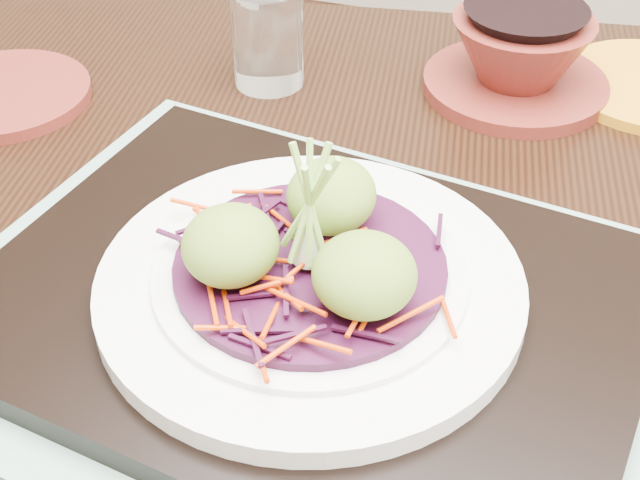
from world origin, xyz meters
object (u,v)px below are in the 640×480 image
(white_plate, at_px, (310,283))
(terracotta_side_plate, at_px, (4,95))
(serving_tray, at_px, (310,304))
(water_glass, at_px, (268,37))
(dining_table, at_px, (372,341))
(terracotta_bowl_set, at_px, (519,60))

(white_plate, distance_m, terracotta_side_plate, 0.41)
(terracotta_side_plate, bearing_deg, white_plate, -26.77)
(serving_tray, distance_m, terracotta_side_plate, 0.41)
(water_glass, bearing_deg, serving_tray, -64.00)
(serving_tray, xyz_separation_m, white_plate, (-0.00, 0.00, 0.02))
(serving_tray, height_order, terracotta_side_plate, serving_tray)
(serving_tray, distance_m, white_plate, 0.02)
(terracotta_side_plate, bearing_deg, water_glass, 26.61)
(serving_tray, xyz_separation_m, terracotta_side_plate, (-0.36, 0.18, -0.01))
(dining_table, xyz_separation_m, terracotta_side_plate, (-0.38, 0.09, 0.11))
(terracotta_bowl_set, bearing_deg, dining_table, -102.93)
(serving_tray, bearing_deg, water_glass, 123.97)
(dining_table, xyz_separation_m, white_plate, (-0.02, -0.09, 0.13))
(serving_tray, height_order, water_glass, water_glass)
(dining_table, distance_m, terracotta_bowl_set, 0.30)
(dining_table, height_order, serving_tray, serving_tray)
(terracotta_side_plate, height_order, terracotta_bowl_set, terracotta_bowl_set)
(terracotta_side_plate, xyz_separation_m, terracotta_bowl_set, (0.44, 0.17, 0.03))
(serving_tray, distance_m, water_glass, 0.33)
(water_glass, bearing_deg, white_plate, -64.00)
(white_plate, xyz_separation_m, terracotta_bowl_set, (0.08, 0.35, -0.00))
(white_plate, relative_size, terracotta_side_plate, 1.76)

